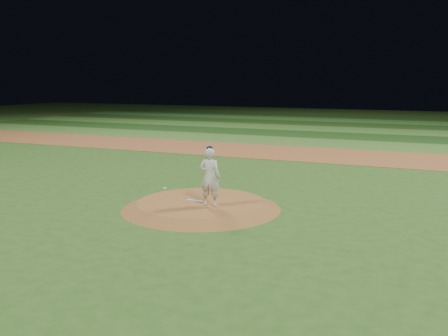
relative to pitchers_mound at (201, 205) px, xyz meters
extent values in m
plane|color=#2C561B|center=(0.00, 0.00, -0.12)|extent=(120.00, 120.00, 0.00)
cube|color=brown|center=(0.00, 14.00, -0.12)|extent=(70.00, 6.00, 0.02)
cube|color=#3E6F28|center=(0.00, 19.50, -0.12)|extent=(70.00, 5.00, 0.02)
cube|color=#1C4516|center=(0.00, 24.50, -0.12)|extent=(70.00, 5.00, 0.02)
cube|color=#40782B|center=(0.00, 29.50, -0.12)|extent=(70.00, 5.00, 0.02)
cube|color=#214817|center=(0.00, 34.50, -0.12)|extent=(70.00, 5.00, 0.02)
cube|color=#347B2C|center=(0.00, 39.50, -0.12)|extent=(70.00, 5.00, 0.02)
cube|color=#214A18|center=(0.00, 44.50, -0.12)|extent=(70.00, 5.00, 0.02)
cone|color=brown|center=(0.00, 0.00, 0.00)|extent=(5.50, 5.50, 0.25)
cube|color=beige|center=(-0.21, -0.05, 0.14)|extent=(0.63, 0.20, 0.03)
ellipsoid|color=silver|center=(-2.14, 1.20, 0.16)|extent=(0.13, 0.13, 0.07)
imported|color=white|center=(0.55, -0.45, 1.11)|extent=(0.76, 0.54, 1.97)
ellipsoid|color=black|center=(0.55, -0.45, 2.08)|extent=(0.22, 0.22, 0.15)
camera|label=1|loc=(7.41, -15.10, 4.32)|focal=40.00mm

